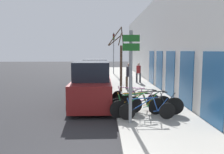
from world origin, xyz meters
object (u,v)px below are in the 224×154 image
bicycle_1 (138,106)px  parked_car_1 (95,74)px  traffic_light (114,48)px  bicycle_3 (137,104)px  pedestrian_near (139,71)px  bicycle_0 (147,110)px  signpost (131,74)px  pedestrian_far (129,74)px  bicycle_5 (135,98)px  parked_car_0 (92,86)px  street_tree (120,64)px  bicycle_4 (144,101)px  bicycle_2 (154,104)px

bicycle_1 → parked_car_1: size_ratio=0.46×
bicycle_1 → traffic_light: traffic_light is taller
bicycle_3 → pedestrian_near: (1.38, 8.59, 0.53)m
bicycle_0 → bicycle_1: size_ratio=0.96×
parked_car_1 → bicycle_1: bearing=-77.1°
bicycle_0 → traffic_light: 16.53m
signpost → pedestrian_far: signpost is taller
bicycle_5 → traffic_light: bearing=32.7°
bicycle_0 → pedestrian_near: 9.59m
signpost → bicycle_3: bearing=71.3°
parked_car_0 → bicycle_3: bearing=-43.1°
bicycle_1 → parked_car_1: parked_car_1 is taller
signpost → bicycle_0: 1.58m
bicycle_3 → parked_car_0: parked_car_0 is taller
parked_car_1 → street_tree: street_tree is taller
bicycle_4 → traffic_light: 15.16m
bicycle_4 → bicycle_2: bearing=-130.9°
bicycle_4 → parked_car_0: 2.73m
bicycle_2 → parked_car_0: 3.31m
bicycle_2 → bicycle_4: bearing=31.5°
bicycle_5 → pedestrian_near: 7.77m
bicycle_4 → pedestrian_near: size_ratio=1.35×
bicycle_0 → bicycle_1: (-0.29, 0.44, 0.03)m
bicycle_0 → bicycle_2: 0.85m
parked_car_0 → signpost: bearing=-64.2°
bicycle_3 → parked_car_1: parked_car_1 is taller
bicycle_0 → pedestrian_near: pedestrian_near is taller
signpost → street_tree: 5.30m
bicycle_1 → pedestrian_far: size_ratio=1.27×
bicycle_4 → street_tree: street_tree is taller
bicycle_2 → parked_car_0: size_ratio=0.50×
pedestrian_near → street_tree: 4.99m
bicycle_0 → bicycle_4: bicycle_4 is taller
signpost → traffic_light: bearing=89.7°
bicycle_5 → pedestrian_near: pedestrian_near is taller
bicycle_0 → bicycle_3: bearing=12.2°
bicycle_1 → bicycle_4: (0.43, 0.96, 0.00)m
bicycle_3 → traffic_light: 15.61m
parked_car_1 → bicycle_3: bearing=-75.9°
bicycle_5 → street_tree: street_tree is taller
bicycle_1 → pedestrian_near: 9.20m
parked_car_0 → street_tree: (1.55, 2.21, 0.95)m
pedestrian_near → bicycle_0: bearing=99.5°
bicycle_4 → street_tree: size_ratio=0.54×
bicycle_3 → parked_car_0: 2.70m
bicycle_1 → bicycle_3: size_ratio=0.99×
pedestrian_far → traffic_light: bearing=95.4°
bicycle_3 → traffic_light: traffic_light is taller
signpost → bicycle_4: signpost is taller
bicycle_3 → bicycle_4: bearing=-40.0°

